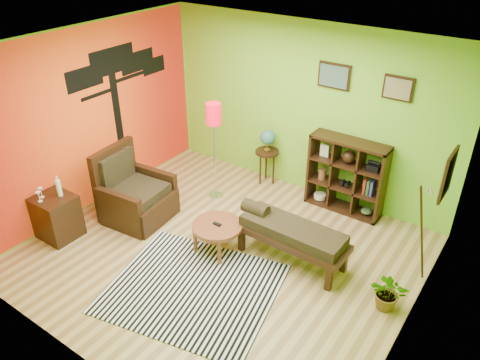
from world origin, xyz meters
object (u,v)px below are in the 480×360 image
Objects in this scene: floor_lamp at (214,123)px; bench at (290,232)px; side_cabinet at (57,216)px; armchair at (134,197)px; coffee_table at (217,228)px; cube_shelf at (347,176)px; potted_plant at (388,296)px; globe_table at (267,143)px.

bench is (1.80, -0.72, -0.88)m from floor_lamp.
armchair is at bearing 61.30° from side_cabinet.
cube_shelf is (1.01, 1.98, 0.23)m from coffee_table.
potted_plant is (2.34, 0.28, -0.18)m from coffee_table.
bench is (2.47, 0.45, 0.11)m from armchair.
floor_lamp reaches higher than cube_shelf.
coffee_table reaches higher than potted_plant.
cube_shelf reaches higher than coffee_table.
cube_shelf is at bearing 38.49° from armchair.
armchair is at bearing -174.96° from potted_plant.
bench is at bearing -21.75° from floor_lamp.
armchair is (-1.56, -0.06, -0.03)m from coffee_table.
globe_table reaches higher than side_cabinet.
side_cabinet is 4.64m from potted_plant.
globe_table is 2.06× the size of potted_plant.
coffee_table is at bearing -156.58° from bench.
floor_lamp reaches higher than coffee_table.
potted_plant is at bearing 6.93° from coffee_table.
coffee_table is 2.24m from cube_shelf.
cube_shelf reaches higher than side_cabinet.
floor_lamp is (-0.89, 1.11, 0.96)m from coffee_table.
armchair reaches higher than potted_plant.
bench is (3.01, 1.45, 0.12)m from side_cabinet.
armchair is 1.13× the size of globe_table.
coffee_table is 1.72m from floor_lamp.
cube_shelf is 0.77× the size of bench.
side_cabinet is at bearing -163.20° from potted_plant.
coffee_table is at bearing 2.18° from armchair.
bench is 1.45m from potted_plant.
potted_plant is (1.42, -0.11, -0.26)m from bench.
coffee_table is 0.42× the size of floor_lamp.
potted_plant is (3.89, 0.34, -0.15)m from armchair.
armchair is 3.91m from potted_plant.
side_cabinet is 3.35m from bench.
bench is at bearing -49.64° from globe_table.
cube_shelf reaches higher than armchair.
globe_table is 2.13m from bench.
bench is at bearing -93.62° from cube_shelf.
globe_table is (-0.45, 2.00, 0.38)m from coffee_table.
cube_shelf is at bearing -0.78° from globe_table.
coffee_table is 0.62× the size of armchair.
armchair is 1.14m from side_cabinet.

